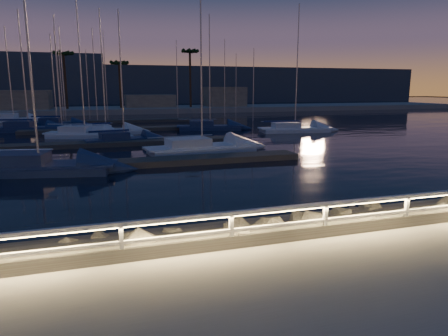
{
  "coord_description": "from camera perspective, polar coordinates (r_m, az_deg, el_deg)",
  "views": [
    {
      "loc": [
        -2.36,
        -10.09,
        4.45
      ],
      "look_at": [
        2.03,
        4.0,
        1.46
      ],
      "focal_mm": 32.0,
      "sensor_mm": 36.0,
      "label": 1
    }
  ],
  "objects": [
    {
      "name": "sailboat_j",
      "position": [
        43.03,
        -19.49,
        4.67
      ],
      "size": [
        8.12,
        4.65,
        13.37
      ],
      "rotation": [
        0.0,
        0.0,
        -0.33
      ],
      "color": "white",
      "rests_on": "ground"
    },
    {
      "name": "riprap",
      "position": [
        13.7,
        10.68,
        -8.41
      ],
      "size": [
        34.14,
        3.05,
        1.3
      ],
      "color": "#666358",
      "rests_on": "ground"
    },
    {
      "name": "sailboat_m",
      "position": [
        66.41,
        -28.0,
        6.19
      ],
      "size": [
        8.19,
        3.77,
        13.55
      ],
      "rotation": [
        0.0,
        0.0,
        -0.19
      ],
      "color": "white",
      "rests_on": "ground"
    },
    {
      "name": "guard_rail",
      "position": [
        10.98,
        -4.3,
        -8.12
      ],
      "size": [
        44.11,
        0.12,
        1.06
      ],
      "color": "white",
      "rests_on": "ground"
    },
    {
      "name": "sailboat_h",
      "position": [
        31.38,
        -3.57,
        2.99
      ],
      "size": [
        9.21,
        3.77,
        15.13
      ],
      "rotation": [
        0.0,
        0.0,
        0.12
      ],
      "color": "white",
      "rests_on": "ground"
    },
    {
      "name": "ground",
      "position": [
        11.28,
        -3.89,
        -11.8
      ],
      "size": [
        400.0,
        400.0,
        0.0
      ],
      "primitive_type": "plane",
      "color": "#9B958C",
      "rests_on": "ground"
    },
    {
      "name": "sailboat_l",
      "position": [
        46.43,
        9.83,
        5.58
      ],
      "size": [
        8.52,
        3.48,
        14.0
      ],
      "rotation": [
        0.0,
        0.0,
        -0.12
      ],
      "color": "white",
      "rests_on": "ground"
    },
    {
      "name": "sailboat_g",
      "position": [
        48.15,
        -2.27,
        5.95
      ],
      "size": [
        8.15,
        4.0,
        13.34
      ],
      "rotation": [
        0.0,
        0.0,
        -0.23
      ],
      "color": "navy",
      "rests_on": "ground"
    },
    {
      "name": "palm_left",
      "position": [
        82.48,
        -21.96,
        14.62
      ],
      "size": [
        3.0,
        3.0,
        11.2
      ],
      "color": "#453220",
      "rests_on": "ground"
    },
    {
      "name": "far_shore",
      "position": [
        84.27,
        -15.96,
        8.21
      ],
      "size": [
        160.0,
        14.0,
        5.2
      ],
      "color": "#9B958C",
      "rests_on": "ground"
    },
    {
      "name": "sailboat_c",
      "position": [
        26.22,
        -25.37,
        0.26
      ],
      "size": [
        9.16,
        4.23,
        15.01
      ],
      "rotation": [
        0.0,
        0.0,
        -0.19
      ],
      "color": "navy",
      "rests_on": "ground"
    },
    {
      "name": "distant_hills",
      "position": [
        145.13,
        -25.62,
        10.48
      ],
      "size": [
        230.0,
        37.5,
        18.0
      ],
      "color": "#344050",
      "rests_on": "ground"
    },
    {
      "name": "palm_center",
      "position": [
        83.32,
        -14.76,
        14.09
      ],
      "size": [
        3.0,
        3.0,
        9.7
      ],
      "color": "#453220",
      "rests_on": "ground"
    },
    {
      "name": "palm_right",
      "position": [
        84.38,
        -4.9,
        15.9
      ],
      "size": [
        3.0,
        3.0,
        12.2
      ],
      "color": "#453220",
      "rests_on": "ground"
    },
    {
      "name": "sailboat_k",
      "position": [
        44.83,
        -16.75,
        5.05
      ],
      "size": [
        7.97,
        3.91,
        13.03
      ],
      "rotation": [
        0.0,
        0.0,
        0.23
      ],
      "color": "white",
      "rests_on": "ground"
    },
    {
      "name": "sailboat_n",
      "position": [
        51.44,
        -26.34,
        5.15
      ],
      "size": [
        8.21,
        3.74,
        13.52
      ],
      "rotation": [
        0.0,
        0.0,
        -0.18
      ],
      "color": "navy",
      "rests_on": "ground"
    },
    {
      "name": "sailboat_i",
      "position": [
        56.99,
        -22.91,
        5.92
      ],
      "size": [
        7.04,
        2.77,
        11.75
      ],
      "rotation": [
        0.0,
        0.0,
        -0.1
      ],
      "color": "navy",
      "rests_on": "ground"
    },
    {
      "name": "harbor_water",
      "position": [
        41.73,
        -13.97,
        3.67
      ],
      "size": [
        400.0,
        440.0,
        0.6
      ],
      "color": "black",
      "rests_on": "ground"
    },
    {
      "name": "floating_docks",
      "position": [
        42.93,
        -14.11,
        4.64
      ],
      "size": [
        22.0,
        36.0,
        0.4
      ],
      "color": "#5A534A",
      "rests_on": "ground"
    },
    {
      "name": "sailboat_f",
      "position": [
        37.37,
        -14.33,
        3.98
      ],
      "size": [
        7.11,
        3.36,
        11.69
      ],
      "rotation": [
        0.0,
        0.0,
        0.2
      ],
      "color": "navy",
      "rests_on": "ground"
    }
  ]
}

